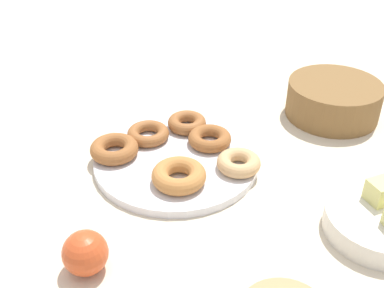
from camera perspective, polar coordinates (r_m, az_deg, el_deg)
The scene contains 12 objects.
ground_plane at distance 0.90m, azimuth -1.91°, elevation -2.36°, with size 2.40×2.40×0.00m, color beige.
donut_plate at distance 0.89m, azimuth -1.92°, elevation -1.95°, with size 0.31×0.31×0.02m, color silver.
donut_0 at distance 0.82m, azimuth -1.58°, elevation -3.80°, with size 0.10×0.10×0.03m, color #BC7A3D.
donut_1 at distance 0.92m, azimuth 2.14°, elevation 0.68°, with size 0.08×0.08×0.02m, color #995B2D.
donut_2 at distance 0.86m, azimuth 5.62°, elevation -2.25°, with size 0.08×0.08×0.03m, color tan.
donut_3 at distance 0.94m, azimuth -5.28°, elevation 1.26°, with size 0.08×0.08×0.02m, color #995B2D.
donut_4 at distance 0.90m, azimuth -9.28°, elevation -0.48°, with size 0.09×0.09×0.03m, color #995B2D.
donut_5 at distance 0.97m, azimuth -0.61°, elevation 2.57°, with size 0.08×0.08×0.02m, color #995B2D.
basket at distance 1.08m, azimuth 16.60°, elevation 5.14°, with size 0.20×0.20×0.08m, color brown.
fruit_bowl at distance 0.80m, azimuth 21.65°, elevation -8.71°, with size 0.17×0.17×0.04m, color silver.
melon_chunk_left at distance 0.80m, azimuth 21.64°, elevation -5.33°, with size 0.04×0.04×0.04m, color #DBD67A.
apple at distance 0.70m, azimuth -12.69°, elevation -12.63°, with size 0.07×0.07×0.07m, color #CC4C23.
Camera 1 is at (0.72, 0.07, 0.53)m, focal length 44.44 mm.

